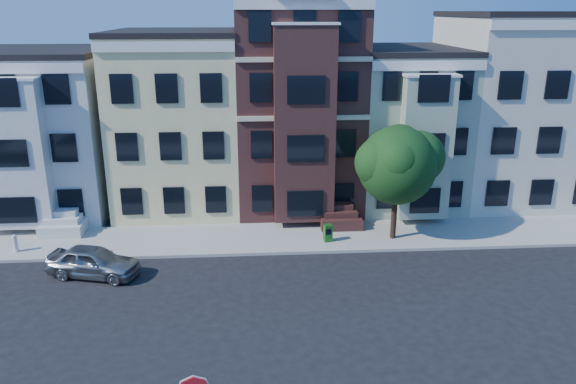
{
  "coord_description": "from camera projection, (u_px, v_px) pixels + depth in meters",
  "views": [
    {
      "loc": [
        -2.85,
        -19.01,
        11.42
      ],
      "look_at": [
        -1.32,
        3.04,
        4.2
      ],
      "focal_mm": 35.0,
      "sensor_mm": 36.0,
      "label": 1
    }
  ],
  "objects": [
    {
      "name": "ground",
      "position": [
        327.0,
        318.0,
        21.76
      ],
      "size": [
        120.0,
        120.0,
        0.0
      ],
      "primitive_type": "plane",
      "color": "black"
    },
    {
      "name": "far_sidewalk",
      "position": [
        306.0,
        237.0,
        29.33
      ],
      "size": [
        60.0,
        4.0,
        0.15
      ],
      "primitive_type": "cube",
      "color": "#9E9B93",
      "rests_on": "ground"
    },
    {
      "name": "house_white",
      "position": [
        44.0,
        132.0,
        33.12
      ],
      "size": [
        8.0,
        9.0,
        9.0
      ],
      "primitive_type": "cube",
      "color": "silver",
      "rests_on": "ground"
    },
    {
      "name": "house_yellow",
      "position": [
        180.0,
        122.0,
        33.5
      ],
      "size": [
        7.0,
        9.0,
        10.0
      ],
      "primitive_type": "cube",
      "color": "beige",
      "rests_on": "ground"
    },
    {
      "name": "house_brown",
      "position": [
        297.0,
        104.0,
        33.65
      ],
      "size": [
        7.0,
        9.0,
        12.0
      ],
      "primitive_type": "cube",
      "color": "#3F1F1C",
      "rests_on": "ground"
    },
    {
      "name": "house_green",
      "position": [
        401.0,
        127.0,
        34.55
      ],
      "size": [
        6.0,
        9.0,
        9.0
      ],
      "primitive_type": "cube",
      "color": "#96A68D",
      "rests_on": "ground"
    },
    {
      "name": "house_cream",
      "position": [
        514.0,
        110.0,
        34.7
      ],
      "size": [
        8.0,
        9.0,
        11.0
      ],
      "primitive_type": "cube",
      "color": "beige",
      "rests_on": "ground"
    },
    {
      "name": "street_tree",
      "position": [
        397.0,
        170.0,
        27.93
      ],
      "size": [
        8.05,
        8.05,
        7.24
      ],
      "primitive_type": null,
      "rotation": [
        0.0,
        0.0,
        0.37
      ],
      "color": "#1C4718",
      "rests_on": "far_sidewalk"
    },
    {
      "name": "parked_car",
      "position": [
        93.0,
        262.0,
        25.01
      ],
      "size": [
        4.41,
        2.66,
        1.41
      ],
      "primitive_type": "imported",
      "rotation": [
        0.0,
        0.0,
        1.31
      ],
      "color": "gray",
      "rests_on": "ground"
    },
    {
      "name": "newspaper_box",
      "position": [
        328.0,
        233.0,
        28.49
      ],
      "size": [
        0.46,
        0.43,
        0.89
      ],
      "primitive_type": "cube",
      "rotation": [
        0.0,
        0.0,
        0.2
      ],
      "color": "#1A6118",
      "rests_on": "far_sidewalk"
    },
    {
      "name": "fire_hydrant",
      "position": [
        16.0,
        245.0,
        27.29
      ],
      "size": [
        0.31,
        0.31,
        0.7
      ],
      "primitive_type": "cylinder",
      "rotation": [
        0.0,
        0.0,
        0.3
      ],
      "color": "beige",
      "rests_on": "far_sidewalk"
    }
  ]
}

